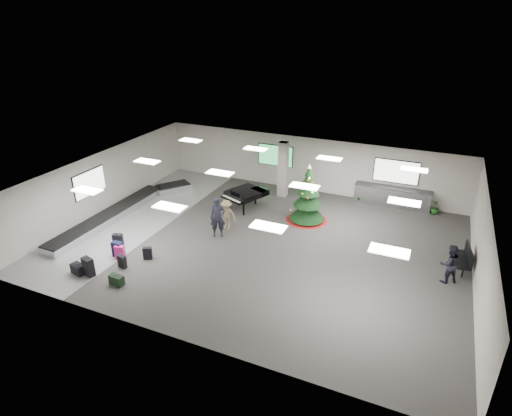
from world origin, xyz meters
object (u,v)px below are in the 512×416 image
at_px(bench, 465,257).
at_px(traveler_bench, 449,264).
at_px(traveler_a, 218,217).
at_px(service_counter, 392,197).
at_px(potted_plant_right, 435,207).
at_px(potted_plant_left, 360,195).
at_px(pink_suitcase, 120,252).
at_px(christmas_tree, 308,202).
at_px(grand_piano, 245,194).
at_px(baggage_carousel, 124,210).
at_px(traveler_b, 227,215).

bearing_deg(bench, traveler_bench, -124.74).
distance_m(bench, traveler_a, 10.80).
relative_size(service_counter, potted_plant_right, 5.21).
distance_m(service_counter, traveler_a, 9.89).
bearing_deg(bench, traveler_a, 179.83).
xyz_separation_m(traveler_a, potted_plant_left, (5.37, 6.75, -0.60)).
height_order(pink_suitcase, potted_plant_left, potted_plant_left).
bearing_deg(traveler_a, christmas_tree, 16.33).
distance_m(traveler_bench, potted_plant_right, 6.48).
bearing_deg(grand_piano, bench, 12.83).
bearing_deg(baggage_carousel, potted_plant_left, 30.57).
distance_m(bench, traveler_b, 10.69).
height_order(service_counter, traveler_bench, traveler_bench).
distance_m(baggage_carousel, service_counter, 14.50).
relative_size(baggage_carousel, potted_plant_left, 12.76).
distance_m(christmas_tree, traveler_bench, 7.37).
xyz_separation_m(grand_piano, traveler_b, (0.21, -2.54, -0.08)).
bearing_deg(potted_plant_left, pink_suitcase, -128.92).
xyz_separation_m(bench, potted_plant_left, (-5.31, 5.20, -0.19)).
relative_size(baggage_carousel, traveler_a, 4.93).
relative_size(traveler_a, potted_plant_right, 2.54).
height_order(traveler_a, traveler_b, traveler_a).
bearing_deg(pink_suitcase, traveler_bench, 0.08).
bearing_deg(christmas_tree, bench, -13.75).
relative_size(bench, potted_plant_right, 2.15).
height_order(service_counter, christmas_tree, christmas_tree).
bearing_deg(pink_suitcase, traveler_b, 39.85).
bearing_deg(potted_plant_left, christmas_tree, -120.70).
bearing_deg(traveler_a, traveler_bench, -26.75).
bearing_deg(potted_plant_left, baggage_carousel, -149.43).
distance_m(bench, potted_plant_left, 7.43).
bearing_deg(traveler_a, potted_plant_left, 22.89).
distance_m(pink_suitcase, potted_plant_right, 15.97).
bearing_deg(christmas_tree, traveler_bench, -24.16).
height_order(christmas_tree, potted_plant_right, christmas_tree).
bearing_deg(pink_suitcase, bench, 4.03).
xyz_separation_m(baggage_carousel, potted_plant_left, (11.14, 6.58, 0.17)).
bearing_deg(potted_plant_right, bench, -75.22).
distance_m(service_counter, traveler_b, 9.28).
bearing_deg(bench, christmas_tree, 157.85).
xyz_separation_m(service_counter, christmas_tree, (-3.72, -3.56, 0.49)).
height_order(traveler_b, potted_plant_right, traveler_b).
height_order(grand_piano, potted_plant_right, grand_piano).
distance_m(christmas_tree, bench, 7.56).
distance_m(traveler_a, traveler_b, 0.90).
relative_size(traveler_b, potted_plant_left, 1.99).
bearing_deg(potted_plant_right, pink_suitcase, -139.97).
xyz_separation_m(pink_suitcase, bench, (13.60, 5.07, 0.26)).
height_order(christmas_tree, grand_piano, christmas_tree).
relative_size(service_counter, grand_piano, 1.64).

